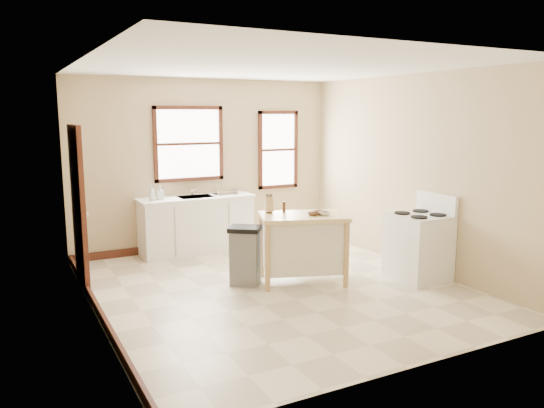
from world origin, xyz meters
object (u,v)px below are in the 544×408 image
(knife_block, at_px, (269,205))
(dish_rack, at_px, (225,192))
(soap_bottle_b, at_px, (160,193))
(bowl_b, at_px, (321,212))
(trash_bin, at_px, (245,256))
(gas_stove, at_px, (419,237))
(bowl_a, at_px, (313,214))
(kitchen_island, at_px, (303,249))
(soap_bottle_a, at_px, (152,193))
(bowl_c, at_px, (325,214))
(pepper_grinder, at_px, (284,207))

(knife_block, bearing_deg, dish_rack, 102.42)
(soap_bottle_b, height_order, bowl_b, soap_bottle_b)
(trash_bin, relative_size, gas_stove, 0.68)
(gas_stove, bearing_deg, bowl_a, 161.20)
(kitchen_island, height_order, gas_stove, gas_stove)
(bowl_a, bearing_deg, soap_bottle_b, 122.01)
(soap_bottle_b, relative_size, bowl_b, 1.19)
(kitchen_island, bearing_deg, soap_bottle_a, 144.75)
(trash_bin, bearing_deg, dish_rack, 111.89)
(kitchen_island, bearing_deg, soap_bottle_b, 141.24)
(soap_bottle_a, xyz_separation_m, gas_stove, (2.94, -2.66, -0.45))
(dish_rack, bearing_deg, gas_stove, -45.59)
(soap_bottle_b, distance_m, bowl_b, 2.69)
(kitchen_island, bearing_deg, gas_stove, -2.06)
(soap_bottle_a, height_order, bowl_c, soap_bottle_a)
(bowl_a, bearing_deg, bowl_c, -23.55)
(soap_bottle_a, bearing_deg, dish_rack, 11.76)
(soap_bottle_b, distance_m, dish_rack, 1.08)
(bowl_b, distance_m, trash_bin, 1.15)
(soap_bottle_a, distance_m, pepper_grinder, 2.25)
(soap_bottle_a, bearing_deg, bowl_b, -41.50)
(knife_block, relative_size, bowl_c, 1.33)
(pepper_grinder, xyz_separation_m, gas_stove, (1.63, -0.83, -0.42))
(soap_bottle_b, height_order, pepper_grinder, soap_bottle_b)
(pepper_grinder, relative_size, bowl_b, 0.85)
(soap_bottle_b, height_order, bowl_c, soap_bottle_b)
(dish_rack, height_order, knife_block, knife_block)
(soap_bottle_b, height_order, gas_stove, gas_stove)
(knife_block, bearing_deg, trash_bin, -155.61)
(bowl_a, height_order, bowl_c, bowl_c)
(bowl_b, relative_size, gas_stove, 0.15)
(soap_bottle_a, bearing_deg, kitchen_island, -44.37)
(trash_bin, bearing_deg, knife_block, 45.54)
(soap_bottle_a, relative_size, pepper_grinder, 1.49)
(bowl_b, bearing_deg, kitchen_island, 160.50)
(knife_block, bearing_deg, bowl_a, -29.98)
(pepper_grinder, height_order, bowl_c, pepper_grinder)
(soap_bottle_b, height_order, bowl_a, soap_bottle_b)
(soap_bottle_a, relative_size, gas_stove, 0.19)
(pepper_grinder, xyz_separation_m, bowl_b, (0.37, -0.32, -0.05))
(kitchen_island, distance_m, gas_stove, 1.60)
(kitchen_island, xyz_separation_m, gas_stove, (1.48, -0.59, 0.12))
(bowl_b, bearing_deg, soap_bottle_a, 128.07)
(bowl_a, relative_size, gas_stove, 0.13)
(pepper_grinder, relative_size, trash_bin, 0.19)
(bowl_a, bearing_deg, dish_rack, 98.35)
(knife_block, height_order, pepper_grinder, knife_block)
(trash_bin, bearing_deg, soap_bottle_b, 144.25)
(soap_bottle_a, distance_m, gas_stove, 3.99)
(knife_block, xyz_separation_m, pepper_grinder, (0.19, -0.08, -0.03))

